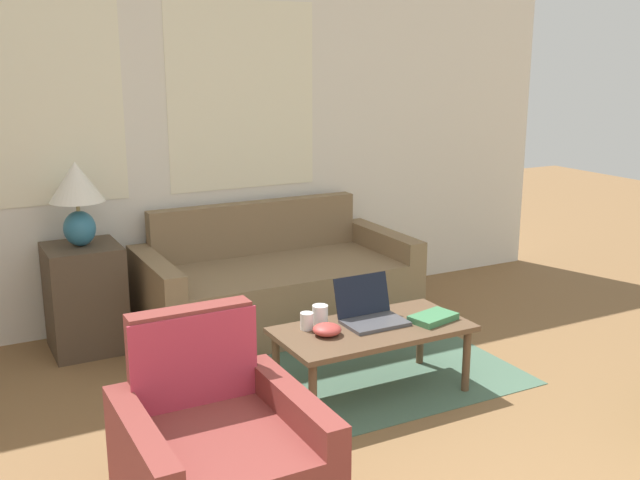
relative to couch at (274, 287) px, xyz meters
name	(u,v)px	position (x,y,z in m)	size (l,w,h in m)	color
wall_back	(158,135)	(-0.64, 0.47, 1.04)	(6.57, 0.06, 2.60)	white
rug	(320,355)	(0.01, -0.67, -0.26)	(1.92, 1.96, 0.01)	#476651
couch	(274,287)	(0.00, 0.00, 0.00)	(1.84, 0.89, 0.81)	#846B4C
armchair	(218,469)	(-1.18, -2.04, 0.01)	(0.71, 0.75, 0.85)	brown
side_table	(85,298)	(-1.25, 0.14, 0.08)	(0.45, 0.45, 0.68)	#4C3D2D
table_lamp	(77,193)	(-1.25, 0.14, 0.75)	(0.33, 0.33, 0.53)	teal
coffee_table	(372,334)	(0.01, -1.27, 0.09)	(1.06, 0.54, 0.39)	brown
laptop	(370,312)	(0.04, -1.20, 0.19)	(0.34, 0.29, 0.24)	#47474C
cup_navy	(307,321)	(-0.33, -1.14, 0.18)	(0.07, 0.07, 0.09)	white
cup_yellow	(320,315)	(-0.22, -1.10, 0.18)	(0.09, 0.09, 0.11)	white
snack_bowl	(327,330)	(-0.27, -1.26, 0.16)	(0.15, 0.15, 0.06)	#B23D38
book_red	(433,318)	(0.36, -1.35, 0.15)	(0.29, 0.22, 0.04)	#3D7A4C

